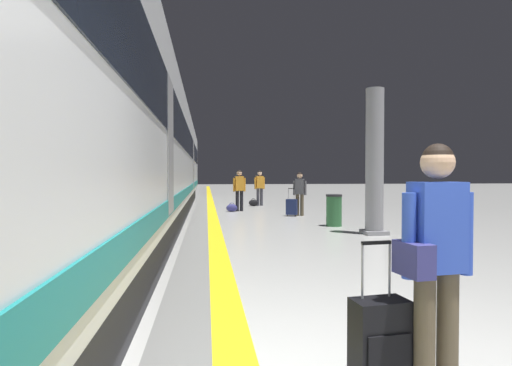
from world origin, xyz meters
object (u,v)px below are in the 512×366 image
passenger_mid (300,191)px  waste_bin (334,210)px  passenger_far (260,185)px  high_speed_train (132,137)px  rolling_suitcase_foreground (380,341)px  duffel_bag_far (253,203)px  suitcase_mid (292,207)px  traveller_foreground (435,251)px  duffel_bag_near (232,208)px  passenger_near (239,187)px  platform_pillar (375,165)px

passenger_mid → waste_bin: 3.06m
passenger_mid → passenger_far: 4.98m
high_speed_train → rolling_suitcase_foreground: size_ratio=32.66×
passenger_mid → waste_bin: (0.31, -3.02, -0.45)m
high_speed_train → duffel_bag_far: 9.09m
rolling_suitcase_foreground → passenger_far: (1.35, 16.68, 0.62)m
rolling_suitcase_foreground → passenger_mid: (2.15, 11.77, 0.56)m
high_speed_train → suitcase_mid: size_ratio=33.44×
high_speed_train → traveller_foreground: high_speed_train is taller
traveller_foreground → passenger_mid: 12.00m
high_speed_train → duffel_bag_near: size_ratio=75.93×
high_speed_train → waste_bin: (5.63, -0.02, -2.05)m
passenger_near → passenger_far: same height
traveller_foreground → waste_bin: size_ratio=1.86×
high_speed_train → suitcase_mid: high_speed_train is taller
duffel_bag_near → duffel_bag_far: (1.19, 2.79, 0.00)m
traveller_foreground → waste_bin: 9.11m
passenger_near → suitcase_mid: size_ratio=1.66×
rolling_suitcase_foreground → traveller_foreground: bearing=-16.2°
passenger_near → suitcase_mid: (1.68, -2.25, -0.63)m
duffel_bag_near → waste_bin: waste_bin is taller
traveller_foreground → rolling_suitcase_foreground: traveller_foreground is taller
passenger_near → duffel_bag_far: 2.85m
rolling_suitcase_foreground → passenger_near: size_ratio=0.62×
high_speed_train → suitcase_mid: 6.16m
traveller_foreground → platform_pillar: platform_pillar is taller
duffel_bag_near → platform_pillar: size_ratio=0.12×
high_speed_train → waste_bin: size_ratio=36.71×
suitcase_mid → duffel_bag_far: bearing=99.4°
passenger_near → duffel_bag_near: 0.89m
traveller_foreground → high_speed_train: bearing=111.6°
suitcase_mid → duffel_bag_far: size_ratio=2.27×
rolling_suitcase_foreground → passenger_near: passenger_near is taller
high_speed_train → rolling_suitcase_foreground: 9.57m
high_speed_train → passenger_mid: (5.32, 3.00, -1.60)m
traveller_foreground → suitcase_mid: 11.84m
rolling_suitcase_foreground → passenger_near: bearing=89.3°
rolling_suitcase_foreground → platform_pillar: (2.96, 7.08, 1.38)m
traveller_foreground → platform_pillar: (2.62, 7.18, 0.75)m
traveller_foreground → duffel_bag_far: (0.70, 16.58, -0.82)m
platform_pillar → waste_bin: size_ratio=3.96×
passenger_near → passenger_far: bearing=66.9°
traveller_foreground → passenger_near: traveller_foreground is taller
passenger_near → waste_bin: (2.30, -5.14, -0.51)m
platform_pillar → waste_bin: bearing=106.6°
passenger_mid → suitcase_mid: (-0.32, -0.13, -0.57)m
passenger_far → duffel_bag_far: (-0.32, -0.20, -0.81)m
high_speed_train → duffel_bag_far: bearing=61.4°
duffel_bag_near → passenger_mid: size_ratio=0.28×
rolling_suitcase_foreground → platform_pillar: platform_pillar is taller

